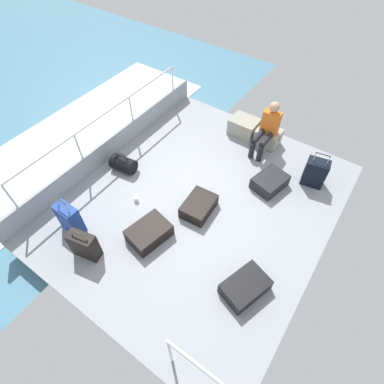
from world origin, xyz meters
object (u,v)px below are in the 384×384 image
at_px(passenger_seated, 267,128).
at_px(suitcase_1, 315,173).
at_px(cargo_crate_1, 268,137).
at_px(suitcase_4, 84,245).
at_px(cargo_crate_0, 244,126).
at_px(suitcase_3, 199,206).
at_px(suitcase_2, 245,287).
at_px(suitcase_6, 70,218).
at_px(suitcase_0, 149,233).
at_px(suitcase_5, 270,182).
at_px(duffel_bag, 123,164).
at_px(paper_cup, 136,199).

xyz_separation_m(passenger_seated, suitcase_1, (1.20, -0.35, -0.27)).
height_order(cargo_crate_1, suitcase_4, suitcase_4).
height_order(cargo_crate_0, suitcase_3, cargo_crate_0).
xyz_separation_m(suitcase_2, suitcase_3, (-1.37, 0.82, 0.01)).
relative_size(suitcase_2, suitcase_6, 1.01).
height_order(passenger_seated, suitcase_2, passenger_seated).
height_order(suitcase_0, suitcase_1, suitcase_1).
distance_m(suitcase_4, suitcase_5, 3.43).
bearing_deg(suitcase_5, suitcase_0, -117.80).
distance_m(suitcase_5, suitcase_6, 3.59).
bearing_deg(cargo_crate_0, suitcase_0, -89.55).
bearing_deg(suitcase_6, cargo_crate_1, 65.75).
xyz_separation_m(suitcase_6, duffel_bag, (-0.25, 1.51, -0.13)).
height_order(passenger_seated, suitcase_1, passenger_seated).
distance_m(passenger_seated, suitcase_5, 1.14).
bearing_deg(suitcase_0, suitcase_6, -152.47).
xyz_separation_m(suitcase_0, suitcase_6, (-1.16, -0.61, 0.16)).
bearing_deg(passenger_seated, suitcase_1, -16.25).
bearing_deg(cargo_crate_1, paper_cup, -114.19).
relative_size(suitcase_1, duffel_bag, 1.44).
relative_size(suitcase_4, suitcase_5, 0.87).
distance_m(suitcase_3, suitcase_5, 1.46).
relative_size(suitcase_2, suitcase_4, 1.26).
distance_m(passenger_seated, suitcase_2, 3.20).
xyz_separation_m(cargo_crate_1, suitcase_1, (1.20, -0.53, 0.10)).
bearing_deg(suitcase_6, suitcase_4, -19.65).
relative_size(cargo_crate_0, suitcase_3, 0.93).
bearing_deg(suitcase_4, suitcase_6, 160.35).
relative_size(suitcase_3, suitcase_4, 1.07).
bearing_deg(suitcase_1, cargo_crate_1, 156.23).
xyz_separation_m(suitcase_0, suitcase_1, (1.76, 2.69, 0.16)).
xyz_separation_m(suitcase_3, duffel_bag, (-1.77, -0.01, 0.04)).
xyz_separation_m(suitcase_1, paper_cup, (-2.45, -2.25, -0.23)).
relative_size(passenger_seated, suitcase_0, 1.40).
relative_size(suitcase_3, suitcase_6, 0.86).
height_order(suitcase_0, duffel_bag, duffel_bag).
relative_size(cargo_crate_1, paper_cup, 5.22).
relative_size(suitcase_0, suitcase_4, 1.21).
xyz_separation_m(suitcase_2, suitcase_4, (-2.34, -0.90, 0.15)).
xyz_separation_m(suitcase_5, duffel_bag, (-2.55, -1.24, 0.03)).
height_order(suitcase_1, suitcase_4, suitcase_1).
distance_m(passenger_seated, paper_cup, 2.93).
distance_m(cargo_crate_0, suitcase_3, 2.36).
height_order(suitcase_4, duffel_bag, suitcase_4).
height_order(suitcase_2, duffel_bag, duffel_bag).
relative_size(cargo_crate_1, suitcase_2, 0.67).
height_order(passenger_seated, suitcase_6, passenger_seated).
relative_size(suitcase_5, paper_cup, 7.14).
bearing_deg(suitcase_4, cargo_crate_1, 73.81).
bearing_deg(duffel_bag, suitcase_1, 29.35).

